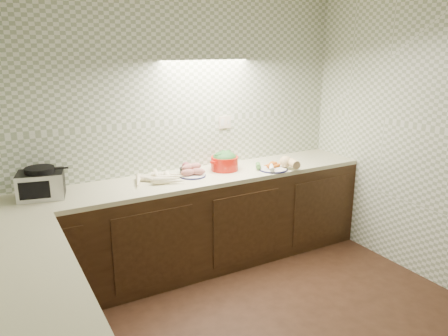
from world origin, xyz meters
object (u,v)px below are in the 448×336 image
veg_plate (278,165)px  sweet_potato_plate (192,172)px  onion_bowl (187,169)px  toaster_oven (41,184)px  dutch_oven (225,161)px  parsnip_pile (153,180)px

veg_plate → sweet_potato_plate: bearing=166.3°
onion_bowl → veg_plate: (0.82, -0.31, 0.01)m
toaster_oven → sweet_potato_plate: (1.28, -0.05, -0.07)m
sweet_potato_plate → veg_plate: 0.85m
dutch_oven → sweet_potato_plate: bearing=170.8°
onion_bowl → veg_plate: veg_plate is taller
parsnip_pile → toaster_oven: bearing=173.5°
onion_bowl → dutch_oven: size_ratio=0.43×
toaster_oven → onion_bowl: toaster_oven is taller
parsnip_pile → sweet_potato_plate: size_ratio=1.90×
veg_plate → toaster_oven: bearing=173.1°
sweet_potato_plate → dutch_oven: 0.36m
parsnip_pile → veg_plate: size_ratio=1.18×
sweet_potato_plate → onion_bowl: (0.00, 0.11, -0.00)m
dutch_oven → toaster_oven: bearing=164.7°
toaster_oven → veg_plate: 2.12m
onion_bowl → veg_plate: 0.88m
parsnip_pile → onion_bowl: bearing=21.6°
toaster_oven → sweet_potato_plate: toaster_oven is taller
toaster_oven → onion_bowl: 1.29m
toaster_oven → parsnip_pile: 0.89m
parsnip_pile → sweet_potato_plate: bearing=6.6°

